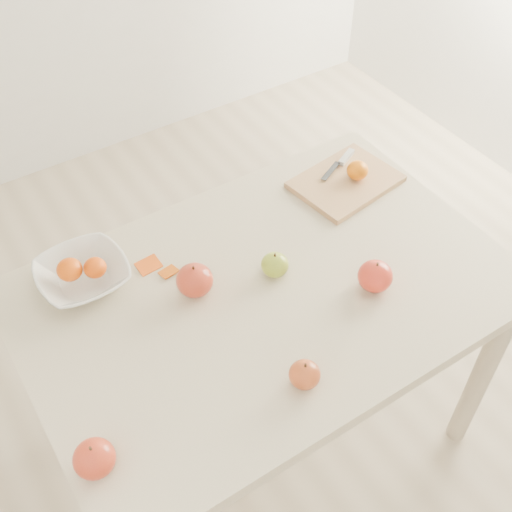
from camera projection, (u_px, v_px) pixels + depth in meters
ground at (264, 435)px, 2.13m from camera, size 3.50×3.50×0.00m
table at (266, 313)px, 1.66m from camera, size 1.20×0.80×0.75m
cutting_board at (346, 182)px, 1.86m from camera, size 0.32×0.25×0.02m
board_tangerine at (357, 170)px, 1.83m from camera, size 0.06×0.06×0.05m
fruit_bowl at (83, 275)px, 1.58m from camera, size 0.22×0.22×0.05m
bowl_tangerine_near at (70, 270)px, 1.56m from camera, size 0.06×0.06×0.06m
bowl_tangerine_far at (95, 268)px, 1.57m from camera, size 0.06×0.06×0.05m
orange_peel_a at (149, 266)px, 1.64m from camera, size 0.06×0.05×0.01m
orange_peel_b at (169, 272)px, 1.62m from camera, size 0.05×0.04×0.01m
paring_knife at (344, 159)px, 1.90m from camera, size 0.16×0.08×0.01m
apple_green at (275, 265)px, 1.60m from camera, size 0.07×0.07×0.06m
apple_red_d at (94, 459)px, 1.24m from camera, size 0.08×0.08×0.08m
apple_red_c at (305, 375)px, 1.38m from camera, size 0.07×0.07×0.06m
apple_red_e at (375, 276)px, 1.56m from camera, size 0.09×0.09×0.08m
apple_red_b at (195, 280)px, 1.55m from camera, size 0.09×0.09×0.08m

